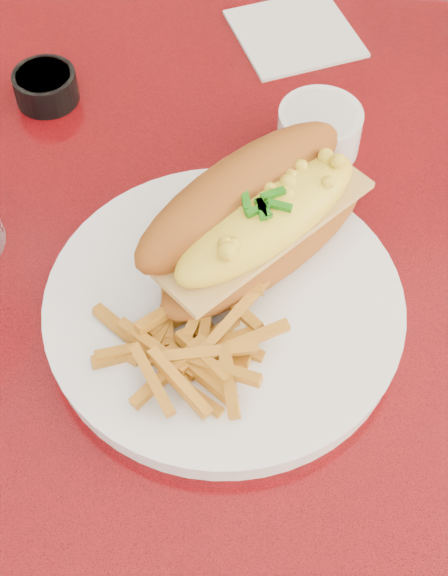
# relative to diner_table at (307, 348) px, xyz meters

# --- Properties ---
(ground) EXTENTS (8.00, 8.00, 0.00)m
(ground) POSITION_rel_diner_table_xyz_m (0.00, 0.00, -0.61)
(ground) COLOR silver
(ground) RESTS_ON ground
(diner_table) EXTENTS (1.23, 0.83, 0.77)m
(diner_table) POSITION_rel_diner_table_xyz_m (0.00, 0.00, 0.00)
(diner_table) COLOR red
(diner_table) RESTS_ON ground
(booth_bench_far) EXTENTS (1.20, 0.51, 0.90)m
(booth_bench_far) POSITION_rel_diner_table_xyz_m (0.00, 0.81, -0.32)
(booth_bench_far) COLOR #A0160A
(booth_bench_far) RESTS_ON ground
(dinner_plate) EXTENTS (0.35, 0.35, 0.02)m
(dinner_plate) POSITION_rel_diner_table_xyz_m (-0.08, -0.07, 0.17)
(dinner_plate) COLOR white
(dinner_plate) RESTS_ON diner_table
(mac_hoagie) EXTENTS (0.23, 0.23, 0.10)m
(mac_hoagie) POSITION_rel_diner_table_xyz_m (-0.06, -0.02, 0.22)
(mac_hoagie) COLOR #9C5119
(mac_hoagie) RESTS_ON dinner_plate
(fries_pile) EXTENTS (0.13, 0.12, 0.03)m
(fries_pile) POSITION_rel_diner_table_xyz_m (-0.11, -0.12, 0.20)
(fries_pile) COLOR orange
(fries_pile) RESTS_ON dinner_plate
(fork) EXTENTS (0.05, 0.16, 0.00)m
(fork) POSITION_rel_diner_table_xyz_m (-0.01, -0.02, 0.18)
(fork) COLOR silver
(fork) RESTS_ON dinner_plate
(gravy_ramekin) EXTENTS (0.09, 0.09, 0.04)m
(gravy_ramekin) POSITION_rel_diner_table_xyz_m (-0.01, 0.13, 0.19)
(gravy_ramekin) COLOR white
(gravy_ramekin) RESTS_ON diner_table
(sauce_cup_left) EXTENTS (0.08, 0.08, 0.03)m
(sauce_cup_left) POSITION_rel_diner_table_xyz_m (-0.29, 0.17, 0.18)
(sauce_cup_left) COLOR black
(sauce_cup_left) RESTS_ON diner_table
(paper_napkin) EXTENTS (0.17, 0.17, 0.00)m
(paper_napkin) POSITION_rel_diner_table_xyz_m (-0.04, 0.30, 0.16)
(paper_napkin) COLOR white
(paper_napkin) RESTS_ON diner_table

